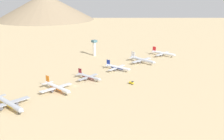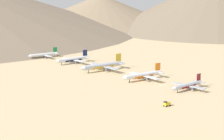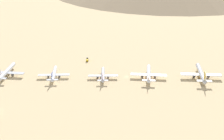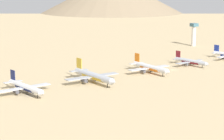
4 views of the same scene
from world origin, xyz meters
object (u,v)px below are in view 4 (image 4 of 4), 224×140
at_px(parked_jet_3, 150,68).
at_px(parked_jet_2, 93,76).
at_px(parked_jet_1, 25,87).
at_px(parked_jet_4, 190,61).
at_px(control_tower, 194,33).

bearing_deg(parked_jet_3, parked_jet_2, -80.94).
relative_size(parked_jet_1, parked_jet_4, 1.17).
relative_size(parked_jet_2, parked_jet_3, 1.13).
height_order(parked_jet_1, parked_jet_2, parked_jet_2).
xyz_separation_m(parked_jet_4, control_tower, (-92.50, 79.51, 10.68)).
relative_size(parked_jet_3, parked_jet_4, 1.21).
bearing_deg(parked_jet_3, parked_jet_1, -81.95).
bearing_deg(control_tower, parked_jet_4, -40.68).
height_order(parked_jet_1, control_tower, control_tower).
xyz_separation_m(parked_jet_1, parked_jet_4, (-24.52, 157.76, -0.63)).
distance_m(parked_jet_2, parked_jet_4, 105.70).
bearing_deg(parked_jet_2, parked_jet_1, -83.02).
xyz_separation_m(parked_jet_2, parked_jet_4, (-17.96, 104.15, -1.35)).
bearing_deg(parked_jet_4, parked_jet_3, -79.40).
bearing_deg(parked_jet_4, control_tower, 139.32).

